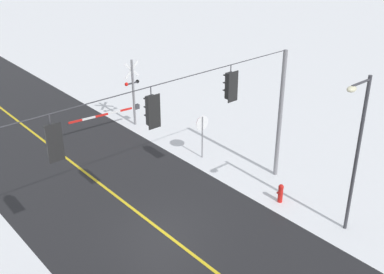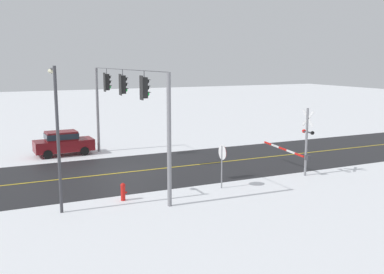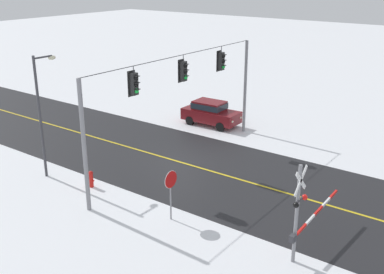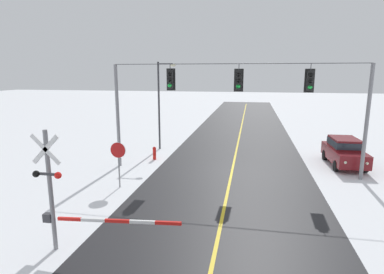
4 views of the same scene
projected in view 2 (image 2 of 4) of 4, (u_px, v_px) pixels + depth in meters
The scene contains 9 objects.
ground_plane at pixel (126, 172), 27.09m from camera, with size 160.00×160.00×0.00m, color white.
road_asphalt at pixel (21, 184), 24.59m from camera, with size 9.00×80.00×0.01m, color black.
lane_centre_line at pixel (21, 184), 24.59m from camera, with size 0.14×72.00×0.01m, color gold.
signal_span at pixel (124, 103), 26.46m from camera, with size 14.20×0.47×6.22m.
stop_sign at pixel (222, 157), 23.47m from camera, with size 0.80×0.09×2.35m.
railroad_crossing at pixel (302, 142), 26.43m from camera, with size 4.75×0.31×4.00m.
parked_car_maroon at pixel (63, 142), 31.90m from camera, with size 1.95×4.25×1.74m.
streetlamp_near at pixel (57, 125), 19.47m from camera, with size 1.39×0.28×6.50m.
fire_hydrant at pixel (123, 191), 21.57m from camera, with size 0.24×0.31×0.88m.
Camera 2 is at (-25.56, 7.51, 6.70)m, focal length 41.69 mm.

